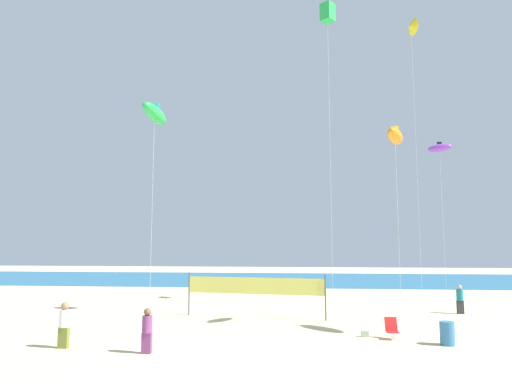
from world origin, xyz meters
The scene contains 14 objects.
ground_plane centered at (0.00, 0.00, 0.00)m, with size 120.00×120.00×0.00m, color beige.
ocean_band centered at (0.00, 35.28, 0.00)m, with size 120.00×20.00×0.01m, color #1E6B99.
beachgoer_teal_shirt centered at (10.79, 11.77, 0.88)m, with size 0.38×0.38×1.66m.
beachgoer_white_shirt centered at (-7.80, 1.64, 0.94)m, with size 0.40×0.40×1.77m.
beachgoer_plum_shirt centered at (-4.26, 1.11, 0.88)m, with size 0.38×0.38×1.66m.
folding_beach_chair centered at (5.39, 4.51, 0.47)m, with size 0.52×0.65×0.89m.
trash_barrel centered at (7.38, 3.52, 0.46)m, with size 0.57×0.57×0.93m, color teal.
volleyball_net centered at (-0.98, 9.33, 1.63)m, with size 7.74×1.20×2.40m.
beach_handbag centered at (4.30, 4.83, 0.13)m, with size 0.32×0.16×0.26m, color #99B28C.
kite_green_inflatable centered at (-5.40, 4.72, 10.27)m, with size 1.12×2.12×10.83m.
kite_yellow_delta centered at (9.26, 13.97, 18.63)m, with size 0.71×1.25×19.28m.
kite_green_box centered at (3.23, 8.53, 17.00)m, with size 0.90×0.90×17.57m.
kite_orange_inflatable centered at (6.27, 6.55, 9.35)m, with size 1.36×2.01×9.86m.
kite_violet_inflatable centered at (12.64, 19.91, 11.50)m, with size 1.91×1.07×12.00m.
Camera 1 is at (1.35, -15.54, 4.11)m, focal length 31.17 mm.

